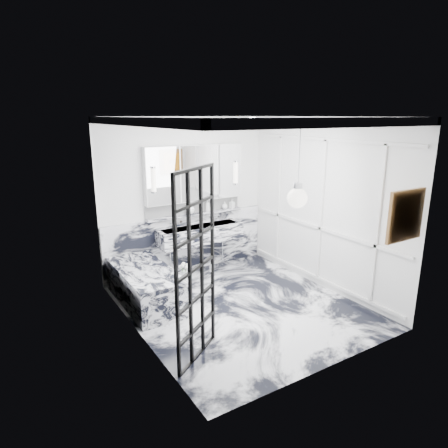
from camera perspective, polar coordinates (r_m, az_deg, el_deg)
floor at (r=6.23m, az=2.43°, el=-11.63°), size 3.60×3.60×0.00m
ceiling at (r=5.56m, az=2.77°, el=15.07°), size 3.60×3.60×0.00m
wall_back at (r=7.26m, az=-5.46°, el=3.94°), size 3.60×0.00×3.60m
wall_front at (r=4.43m, az=15.84°, el=-4.00°), size 3.60×0.00×3.60m
wall_left at (r=5.04m, az=-12.62°, el=-1.45°), size 0.00×3.60×3.60m
wall_right at (r=6.75m, az=13.90°, el=2.69°), size 0.00×3.60×3.60m
marble_clad_back at (r=7.46m, az=-5.21°, el=-2.70°), size 3.18×0.05×1.05m
marble_clad_left at (r=5.06m, az=-12.42°, el=-2.08°), size 0.02×3.56×2.68m
panel_molding at (r=6.76m, az=13.73°, el=1.84°), size 0.03×3.40×2.30m
soap_bottle_a at (r=7.40m, az=-2.37°, el=2.63°), size 0.11×0.11×0.22m
soap_bottle_b at (r=7.68m, az=1.13°, el=2.95°), size 0.10×0.10×0.18m
soap_bottle_c at (r=7.59m, az=0.08°, el=2.67°), size 0.11×0.11×0.14m
face_pot at (r=7.24m, az=-4.90°, el=2.02°), size 0.17×0.17×0.17m
amber_bottle at (r=7.34m, az=-3.38°, el=2.04°), size 0.04×0.04×0.10m
flower_vase at (r=5.78m, az=-5.70°, el=-7.28°), size 0.08×0.08×0.12m
crittall_door at (r=4.58m, az=-4.03°, el=-6.33°), size 0.75×0.53×2.27m
artwork at (r=5.31m, az=24.54°, el=1.11°), size 0.54×0.05×0.54m
pendant_light at (r=4.51m, az=10.43°, el=3.65°), size 0.23×0.23×0.23m
trough_sink at (r=7.27m, az=-3.41°, el=-1.44°), size 1.60×0.45×0.30m
ledge at (r=7.32m, az=-4.07°, el=1.43°), size 1.90×0.14×0.04m
subway_tile at (r=7.35m, az=-4.31°, el=2.55°), size 1.90×0.03×0.23m
mirror_cabinet at (r=7.19m, az=-4.20°, el=7.25°), size 1.90×0.16×1.00m
sconce_left at (r=6.77m, az=-10.00°, el=6.22°), size 0.07×0.07×0.40m
sconce_right at (r=7.52m, az=1.73°, el=7.34°), size 0.07×0.07×0.40m
bathtub at (r=6.35m, az=-11.12°, el=-8.63°), size 0.75×1.65×0.55m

